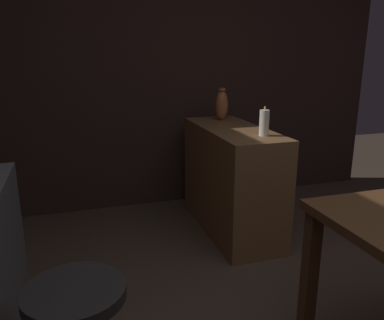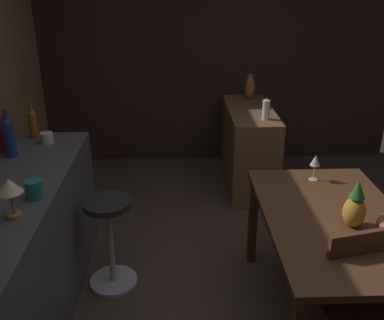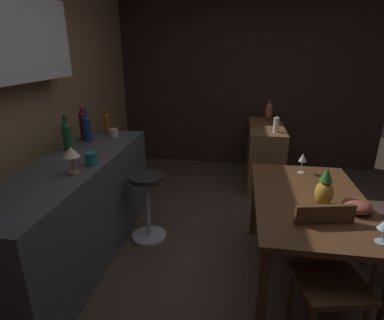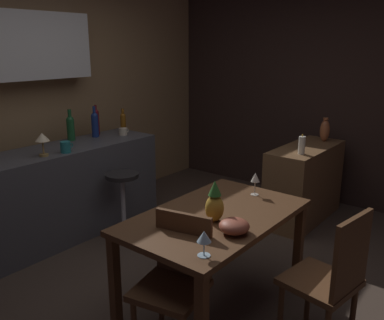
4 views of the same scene
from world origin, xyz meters
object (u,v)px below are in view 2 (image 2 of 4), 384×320
object	(u,v)px
dining_table	(333,230)
wine_bottle_cobalt	(9,136)
vase_copper	(250,87)
wine_bottle_ruby	(0,131)
wine_glass_left	(315,161)
cup_cream	(47,138)
pineapple_centerpiece	(355,207)
counter_lamp	(10,189)
wine_bottle_amber	(33,122)
pillar_candle_tall	(266,110)
chair_near_window	(367,309)
bar_stool	(110,241)
sideboard_cabinet	(248,148)
cup_teal	(34,189)

from	to	relation	value
dining_table	wine_bottle_cobalt	distance (m)	2.15
vase_copper	wine_bottle_ruby	bearing A→B (deg)	128.82
wine_glass_left	wine_bottle_ruby	bearing A→B (deg)	84.71
wine_bottle_ruby	vase_copper	distance (m)	2.53
cup_cream	vase_copper	xyz separation A→B (m)	(1.43, -1.71, 0.01)
pineapple_centerpiece	wine_bottle_ruby	world-z (taller)	wine_bottle_ruby
wine_bottle_ruby	counter_lamp	world-z (taller)	wine_bottle_ruby
wine_bottle_amber	wine_bottle_cobalt	bearing A→B (deg)	172.46
pineapple_centerpiece	vase_copper	distance (m)	2.39
wine_bottle_ruby	pillar_candle_tall	size ratio (longest dim) A/B	1.62
chair_near_window	vase_copper	xyz separation A→B (m)	(2.75, 0.18, 0.47)
wine_bottle_amber	cup_cream	distance (m)	0.19
bar_stool	counter_lamp	xyz separation A→B (m)	(-0.58, 0.36, 0.70)
wine_glass_left	pineapple_centerpiece	world-z (taller)	pineapple_centerpiece
wine_bottle_ruby	bar_stool	bearing A→B (deg)	-112.95
pineapple_centerpiece	wine_bottle_ruby	bearing A→B (deg)	70.01
dining_table	wine_glass_left	bearing A→B (deg)	-2.13
sideboard_cabinet	pineapple_centerpiece	distance (m)	2.09
dining_table	wine_bottle_ruby	xyz separation A→B (m)	(0.69, 2.11, 0.40)
wine_bottle_ruby	cup_teal	distance (m)	0.82
pineapple_centerpiece	wine_bottle_cobalt	world-z (taller)	wine_bottle_cobalt
sideboard_cabinet	cup_teal	world-z (taller)	cup_teal
pineapple_centerpiece	wine_bottle_cobalt	bearing A→B (deg)	71.36
dining_table	pineapple_centerpiece	world-z (taller)	pineapple_centerpiece
cup_cream	pineapple_centerpiece	bearing A→B (deg)	-116.34
wine_bottle_cobalt	cup_teal	bearing A→B (deg)	-151.34
dining_table	counter_lamp	distance (m)	1.80
counter_lamp	dining_table	bearing A→B (deg)	-83.50
bar_stool	wine_bottle_cobalt	distance (m)	0.98
sideboard_cabinet	cup_cream	world-z (taller)	cup_cream
dining_table	chair_near_window	xyz separation A→B (m)	(-0.47, -0.04, -0.17)
bar_stool	wine_bottle_amber	xyz separation A→B (m)	(0.58, 0.60, 0.67)
chair_near_window	dining_table	bearing A→B (deg)	4.40
wine_bottle_amber	vase_copper	distance (m)	2.26
chair_near_window	wine_glass_left	xyz separation A→B (m)	(0.96, 0.02, 0.40)
wine_bottle_ruby	cup_teal	bearing A→B (deg)	-148.91
chair_near_window	cup_teal	xyz separation A→B (m)	(0.47, 1.73, 0.47)
wine_glass_left	wine_bottle_ruby	distance (m)	2.15
dining_table	sideboard_cabinet	xyz separation A→B (m)	(1.93, 0.19, -0.24)
pineapple_centerpiece	cup_cream	world-z (taller)	pineapple_centerpiece
pillar_candle_tall	vase_copper	bearing A→B (deg)	3.25
pineapple_centerpiece	counter_lamp	size ratio (longest dim) A/B	1.32
dining_table	wine_bottle_ruby	distance (m)	2.26
cup_cream	chair_near_window	bearing A→B (deg)	-124.88
chair_near_window	counter_lamp	world-z (taller)	counter_lamp
sideboard_cabinet	wine_bottle_amber	distance (m)	2.13
pineapple_centerpiece	counter_lamp	bearing A→B (deg)	93.23
pillar_candle_tall	dining_table	bearing A→B (deg)	-176.34
cup_cream	cup_teal	xyz separation A→B (m)	(-0.85, -0.16, 0.01)
pineapple_centerpiece	counter_lamp	world-z (taller)	counter_lamp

